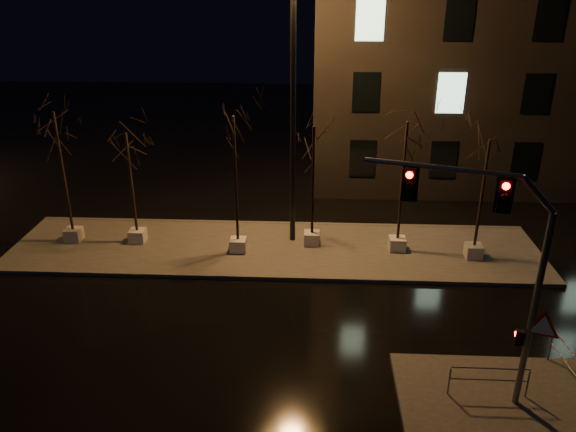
{
  "coord_description": "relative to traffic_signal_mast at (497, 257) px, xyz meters",
  "views": [
    {
      "loc": [
        1.6,
        -15.04,
        10.68
      ],
      "look_at": [
        0.7,
        3.17,
        2.8
      ],
      "focal_mm": 35.0,
      "sensor_mm": 36.0,
      "label": 1
    }
  ],
  "objects": [
    {
      "name": "ground",
      "position": [
        -6.11,
        2.64,
        -4.32
      ],
      "size": [
        90.0,
        90.0,
        0.0
      ],
      "primitive_type": "plane",
      "color": "black",
      "rests_on": "ground"
    },
    {
      "name": "median",
      "position": [
        -6.11,
        8.64,
        -4.25
      ],
      "size": [
        22.0,
        5.0,
        0.15
      ],
      "primitive_type": "cube",
      "color": "#484640",
      "rests_on": "ground"
    },
    {
      "name": "sidewalk_corner",
      "position": [
        1.39,
        -0.86,
        -4.25
      ],
      "size": [
        7.0,
        5.0,
        0.15
      ],
      "primitive_type": "cube",
      "color": "#484640",
      "rests_on": "ground"
    },
    {
      "name": "building",
      "position": [
        7.89,
        20.64,
        3.18
      ],
      "size": [
        25.0,
        12.0,
        15.0
      ],
      "primitive_type": "cube",
      "color": "black",
      "rests_on": "ground"
    },
    {
      "name": "tree_0",
      "position": [
        -14.76,
        8.84,
        0.18
      ],
      "size": [
        1.8,
        1.8,
        5.74
      ],
      "color": "silver",
      "rests_on": "median"
    },
    {
      "name": "tree_1",
      "position": [
        -11.98,
        8.87,
        -0.46
      ],
      "size": [
        1.8,
        1.8,
        4.89
      ],
      "color": "silver",
      "rests_on": "median"
    },
    {
      "name": "tree_2",
      "position": [
        -7.58,
        8.2,
        0.24
      ],
      "size": [
        1.8,
        1.8,
        5.81
      ],
      "color": "silver",
      "rests_on": "median"
    },
    {
      "name": "tree_3",
      "position": [
        -4.56,
        9.0,
        -0.21
      ],
      "size": [
        1.8,
        1.8,
        5.22
      ],
      "color": "silver",
      "rests_on": "median"
    },
    {
      "name": "tree_4",
      "position": [
        -1.03,
        8.63,
        0.05
      ],
      "size": [
        1.8,
        1.8,
        5.57
      ],
      "color": "silver",
      "rests_on": "median"
    },
    {
      "name": "tree_5",
      "position": [
        1.97,
        8.12,
        -0.34
      ],
      "size": [
        1.8,
        1.8,
        5.05
      ],
      "color": "silver",
      "rests_on": "median"
    },
    {
      "name": "traffic_signal_mast",
      "position": [
        0.0,
        0.0,
        0.0
      ],
      "size": [
        4.97,
        1.7,
        6.35
      ],
      "rotation": [
        0.0,
        0.0,
        -0.31
      ],
      "color": "#575A5E",
      "rests_on": "sidewalk_corner"
    },
    {
      "name": "streetlight_main",
      "position": [
        -5.39,
        9.41,
        2.34
      ],
      "size": [
        2.81,
        0.34,
        11.28
      ],
      "rotation": [
        0.0,
        0.0,
        0.01
      ],
      "color": "black",
      "rests_on": "median"
    },
    {
      "name": "guard_rail_a",
      "position": [
        0.28,
        -0.08,
        -3.57
      ],
      "size": [
        2.13,
        0.05,
        0.92
      ],
      "rotation": [
        0.0,
        0.0,
        -0.0
      ],
      "color": "#575A5E",
      "rests_on": "sidewalk_corner"
    },
    {
      "name": "guard_rail_b",
      "position": [
        2.6,
        0.46,
        -3.47
      ],
      "size": [
        0.19,
        2.28,
        1.08
      ],
      "rotation": [
        0.0,
        0.0,
        1.63
      ],
      "color": "#575A5E",
      "rests_on": "sidewalk_corner"
    }
  ]
}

